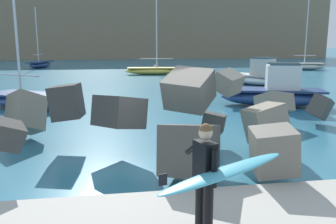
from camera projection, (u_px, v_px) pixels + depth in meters
ground_plane at (174, 169)px, 9.01m from camera, size 400.00×400.00×0.00m
breakwater_jetty at (28, 115)px, 9.85m from camera, size 32.77×6.92×2.96m
surfer_with_board at (211, 173)px, 5.23m from camera, size 2.10×1.40×1.78m
boat_near_left at (40, 64)px, 45.71m from camera, size 2.67×5.96×7.58m
boat_mid_left at (259, 77)px, 26.88m from camera, size 4.58×5.21×2.12m
boat_mid_centre at (307, 66)px, 42.13m from camera, size 4.53×2.76×8.09m
boat_mid_right at (275, 93)px, 17.95m from camera, size 5.64×3.51×2.20m
boat_far_left at (26, 99)px, 17.43m from camera, size 4.61×3.98×6.02m
boat_far_centre at (153, 70)px, 35.88m from camera, size 5.70×2.08×8.11m
mooring_buoy_inner at (155, 66)px, 44.97m from camera, size 0.44×0.44×0.44m
headland_bluff at (122, 17)px, 81.51m from camera, size 86.07×31.40×18.19m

